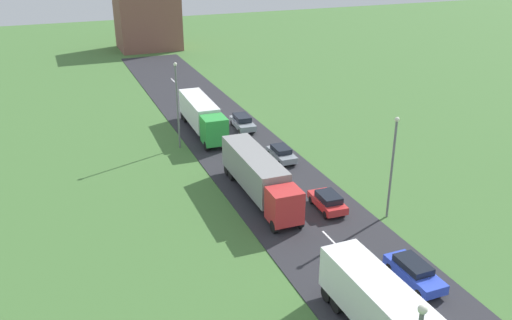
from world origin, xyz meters
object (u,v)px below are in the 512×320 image
object	(u,v)px
lamppost_second	(392,163)
distant_building	(148,22)
car_second	(414,272)
lamppost_third	(177,102)
truck_second	(258,175)
car_third	(328,201)
car_fifth	(243,122)
car_fourth	(282,153)
truck_third	(202,115)

from	to	relation	value
lamppost_second	distant_building	world-z (taller)	distant_building
car_second	lamppost_third	distance (m)	30.11
truck_second	car_third	bearing A→B (deg)	-43.91
car_third	car_fifth	xyz separation A→B (m)	(0.32, 20.83, 0.04)
distant_building	car_second	bearing A→B (deg)	-89.37
lamppost_third	truck_second	bearing A→B (deg)	-75.94
truck_second	distant_building	world-z (taller)	distant_building
car_third	car_fifth	size ratio (longest dim) A/B	0.87
car_fourth	distant_building	bearing A→B (deg)	91.11
truck_second	car_second	size ratio (longest dim) A/B	2.77
car_fourth	car_second	bearing A→B (deg)	-90.70
car_second	lamppost_third	xyz separation A→B (m)	(-8.25, 28.66, 4.20)
car_third	lamppost_second	distance (m)	6.12
truck_second	car_fifth	distance (m)	17.30
truck_second	lamppost_second	world-z (taller)	lamppost_second
truck_second	car_third	size ratio (longest dim) A/B	3.12
car_fourth	lamppost_second	bearing A→B (deg)	-76.65
car_third	lamppost_second	size ratio (longest dim) A/B	0.48
car_second	distant_building	bearing A→B (deg)	90.63
lamppost_third	distant_building	xyz separation A→B (m)	(7.36, 52.26, -0.09)
car_second	lamppost_second	distance (m)	9.59
car_fourth	lamppost_second	xyz separation A→B (m)	(3.20, -13.47, 3.89)
truck_third	car_fourth	size ratio (longest dim) A/B	3.04
car_third	lamppost_second	xyz separation A→B (m)	(3.90, -2.73, 3.85)
truck_second	lamppost_second	xyz separation A→B (m)	(8.29, -6.95, 2.56)
lamppost_third	truck_third	bearing A→B (deg)	45.32
lamppost_second	truck_third	bearing A→B (deg)	108.68
distant_building	car_third	bearing A→B (deg)	-89.63
distant_building	truck_second	bearing A→B (deg)	-93.42
truck_second	car_second	world-z (taller)	truck_second
truck_third	car_second	xyz separation A→B (m)	(4.71, -32.23, -1.27)
truck_second	lamppost_third	distance (m)	14.36
car_fifth	distant_building	size ratio (longest dim) A/B	0.42
lamppost_third	car_second	bearing A→B (deg)	-73.95
car_second	truck_third	bearing A→B (deg)	98.31
car_second	distant_building	world-z (taller)	distant_building
car_second	car_third	size ratio (longest dim) A/B	1.13
truck_third	car_fifth	world-z (taller)	truck_third
car_second	car_fifth	size ratio (longest dim) A/B	0.98
truck_third	car_fifth	distance (m)	4.79
car_second	distant_building	xyz separation A→B (m)	(-0.89, 80.91, 4.12)
car_fifth	lamppost_third	distance (m)	9.60
truck_third	truck_second	bearing A→B (deg)	-90.40
car_fourth	lamppost_second	size ratio (longest dim) A/B	0.48
car_fourth	truck_second	bearing A→B (deg)	-127.98
truck_third	lamppost_third	distance (m)	5.82
truck_third	car_second	world-z (taller)	truck_third
car_second	car_fifth	distance (m)	31.62
truck_second	distant_building	bearing A→B (deg)	86.58
lamppost_second	lamppost_third	distance (m)	23.69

